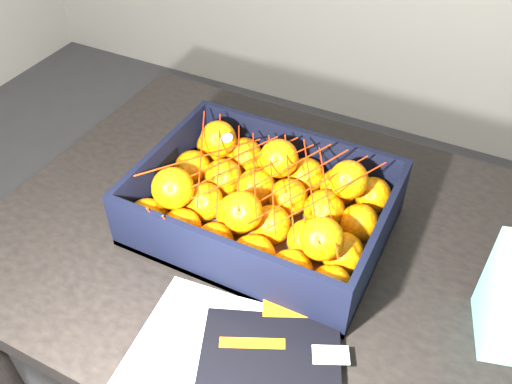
% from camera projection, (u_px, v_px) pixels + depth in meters
% --- Properties ---
extents(table, '(1.20, 0.81, 0.75)m').
position_uv_depth(table, '(308.00, 282.00, 1.06)').
color(table, black).
rests_on(table, ground).
extents(magazine_stack, '(0.39, 0.37, 0.02)m').
position_uv_depth(magazine_stack, '(225.00, 378.00, 0.80)').
color(magazine_stack, beige).
rests_on(magazine_stack, table).
extents(produce_crate, '(0.45, 0.33, 0.12)m').
position_uv_depth(produce_crate, '(263.00, 212.00, 1.02)').
color(produce_crate, brown).
rests_on(produce_crate, table).
extents(clementine_heap, '(0.42, 0.32, 0.13)m').
position_uv_depth(clementine_heap, '(261.00, 202.00, 1.00)').
color(clementine_heap, orange).
rests_on(clementine_heap, produce_crate).
extents(mesh_net, '(0.37, 0.30, 0.10)m').
position_uv_depth(mesh_net, '(258.00, 177.00, 0.95)').
color(mesh_net, red).
rests_on(mesh_net, clementine_heap).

